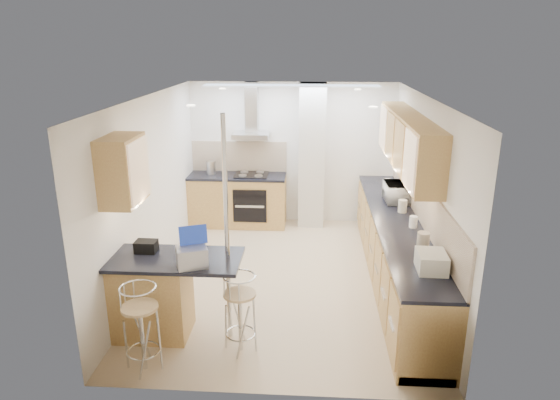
# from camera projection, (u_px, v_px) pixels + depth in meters

# --- Properties ---
(ground) EXTENTS (4.80, 4.80, 0.00)m
(ground) POSITION_uv_depth(u_px,v_px,m) (284.00, 278.00, 6.97)
(ground) COLOR beige
(ground) RESTS_ON ground
(room_shell) EXTENTS (3.64, 4.84, 2.51)m
(room_shell) POSITION_uv_depth(u_px,v_px,m) (310.00, 165.00, 6.84)
(room_shell) COLOR white
(room_shell) RESTS_ON ground
(right_counter) EXTENTS (0.63, 4.40, 0.92)m
(right_counter) POSITION_uv_depth(u_px,v_px,m) (395.00, 251.00, 6.74)
(right_counter) COLOR #AE7C45
(right_counter) RESTS_ON ground
(back_counter) EXTENTS (1.70, 0.63, 0.92)m
(back_counter) POSITION_uv_depth(u_px,v_px,m) (238.00, 200.00, 8.88)
(back_counter) COLOR #AE7C45
(back_counter) RESTS_ON ground
(peninsula) EXTENTS (1.47, 0.72, 0.94)m
(peninsula) POSITION_uv_depth(u_px,v_px,m) (176.00, 296.00, 5.52)
(peninsula) COLOR #AE7C45
(peninsula) RESTS_ON ground
(microwave) EXTENTS (0.36, 0.51, 0.28)m
(microwave) POSITION_uv_depth(u_px,v_px,m) (397.00, 192.00, 7.27)
(microwave) COLOR white
(microwave) RESTS_ON right_counter
(laptop) EXTENTS (0.37, 0.32, 0.21)m
(laptop) POSITION_uv_depth(u_px,v_px,m) (192.00, 257.00, 5.14)
(laptop) COLOR #9A9CA2
(laptop) RESTS_ON peninsula
(bag) EXTENTS (0.24, 0.17, 0.13)m
(bag) POSITION_uv_depth(u_px,v_px,m) (146.00, 246.00, 5.51)
(bag) COLOR black
(bag) RESTS_ON peninsula
(bar_stool_near) EXTENTS (0.49, 0.49, 0.93)m
(bar_stool_near) POSITION_uv_depth(u_px,v_px,m) (142.00, 328.00, 4.93)
(bar_stool_near) COLOR tan
(bar_stool_near) RESTS_ON ground
(bar_stool_end) EXTENTS (0.49, 0.49, 0.89)m
(bar_stool_end) POSITION_uv_depth(u_px,v_px,m) (240.00, 313.00, 5.24)
(bar_stool_end) COLOR tan
(bar_stool_end) RESTS_ON ground
(jar_a) EXTENTS (0.13, 0.13, 0.17)m
(jar_a) POSITION_uv_depth(u_px,v_px,m) (403.00, 206.00, 6.84)
(jar_a) COLOR beige
(jar_a) RESTS_ON right_counter
(jar_b) EXTENTS (0.14, 0.14, 0.16)m
(jar_b) POSITION_uv_depth(u_px,v_px,m) (388.00, 184.00, 7.92)
(jar_b) COLOR beige
(jar_b) RESTS_ON right_counter
(jar_c) EXTENTS (0.17, 0.17, 0.19)m
(jar_c) POSITION_uv_depth(u_px,v_px,m) (423.00, 241.00, 5.64)
(jar_c) COLOR #C2B39B
(jar_c) RESTS_ON right_counter
(jar_d) EXTENTS (0.13, 0.13, 0.15)m
(jar_d) POSITION_uv_depth(u_px,v_px,m) (413.00, 222.00, 6.28)
(jar_d) COLOR white
(jar_d) RESTS_ON right_counter
(bread_bin) EXTENTS (0.30, 0.37, 0.19)m
(bread_bin) POSITION_uv_depth(u_px,v_px,m) (431.00, 262.00, 5.11)
(bread_bin) COLOR beige
(bread_bin) RESTS_ON right_counter
(kettle) EXTENTS (0.16, 0.16, 0.22)m
(kettle) POSITION_uv_depth(u_px,v_px,m) (211.00, 167.00, 8.80)
(kettle) COLOR silver
(kettle) RESTS_ON back_counter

